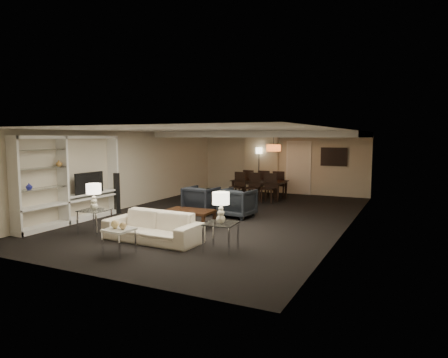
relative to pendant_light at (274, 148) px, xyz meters
name	(u,v)px	position (x,y,z in m)	size (l,w,h in m)	color
floor	(224,216)	(-0.30, -3.50, -1.92)	(11.00, 11.00, 0.00)	black
ceiling	(224,130)	(-0.30, -3.50, 0.58)	(7.00, 11.00, 0.02)	silver
wall_back	(282,163)	(-0.30, 2.00, -0.67)	(7.00, 0.02, 2.50)	beige
wall_front	(80,201)	(-0.30, -9.00, -0.67)	(7.00, 0.02, 2.50)	beige
wall_left	(128,170)	(-3.80, -3.50, -0.67)	(0.02, 11.00, 2.50)	beige
wall_right	(349,179)	(3.20, -3.50, -0.67)	(0.02, 11.00, 2.50)	beige
ceiling_soffit	(266,135)	(-0.30, 0.00, 0.48)	(7.00, 4.00, 0.20)	silver
curtains	(261,164)	(-1.20, 1.92, -0.72)	(1.50, 0.12, 2.40)	beige
door	(298,168)	(0.40, 1.97, -0.87)	(0.90, 0.05, 2.10)	silver
painting	(334,157)	(1.80, 1.96, -0.37)	(0.95, 0.04, 0.65)	#142D38
media_unit	(71,180)	(-3.61, -6.10, -0.74)	(0.38, 3.40, 2.35)	white
pendant_light	(274,148)	(0.00, 0.00, 0.00)	(0.52, 0.52, 0.24)	#D8591E
sofa	(153,227)	(-0.50, -6.72, -1.59)	(2.23, 0.87, 0.65)	beige
coffee_table	(190,218)	(-0.50, -5.12, -1.70)	(1.23, 0.71, 0.44)	black
armchair_left	(201,200)	(-1.10, -3.42, -1.50)	(0.89, 0.91, 0.83)	black
armchair_right	(238,203)	(0.10, -3.42, -1.50)	(0.89, 0.91, 0.83)	black
side_table_left	(95,221)	(-2.20, -6.72, -1.63)	(0.61, 0.61, 0.57)	white
side_table_right	(221,237)	(1.20, -6.72, -1.63)	(0.61, 0.61, 0.57)	white
table_lamp_left	(94,197)	(-2.20, -6.72, -1.03)	(0.35, 0.35, 0.63)	beige
table_lamp_right	(221,208)	(1.20, -6.72, -1.03)	(0.35, 0.35, 0.63)	#ECE3C7
marble_table	(119,241)	(-0.50, -7.82, -1.66)	(0.51, 0.51, 0.51)	white
gold_gourd_a	(115,224)	(-0.60, -7.82, -1.33)	(0.16, 0.16, 0.16)	#E6C379
gold_gourd_b	(123,226)	(-0.40, -7.82, -1.34)	(0.14, 0.14, 0.14)	tan
television	(87,183)	(-3.58, -5.56, -0.88)	(0.13, 1.02, 0.59)	black
vase_blue	(29,186)	(-3.61, -7.38, -0.78)	(0.15, 0.15, 0.16)	navy
vase_amber	(59,163)	(-3.61, -6.46, -0.28)	(0.15, 0.15, 0.16)	#CA8F43
floor_speaker	(117,193)	(-3.44, -4.49, -1.30)	(0.13, 0.13, 1.23)	black
dining_table	(259,190)	(-0.57, 0.06, -1.57)	(1.97, 1.10, 0.69)	black
chair_nl	(237,186)	(-1.17, -0.59, -1.41)	(0.48, 0.48, 1.03)	black
chair_nm	(253,187)	(-0.57, -0.59, -1.41)	(0.48, 0.48, 1.03)	black
chair_nr	(268,188)	(0.03, -0.59, -1.41)	(0.48, 0.48, 1.03)	black
chair_fl	(251,183)	(-1.17, 0.71, -1.41)	(0.48, 0.48, 1.03)	black
chair_fm	(265,183)	(-0.57, 0.71, -1.41)	(0.48, 0.48, 1.03)	black
chair_fr	(280,184)	(0.03, 0.71, -1.41)	(0.48, 0.48, 1.03)	black
floor_lamp	(259,170)	(-1.21, 1.70, -0.98)	(0.27, 0.27, 1.88)	black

